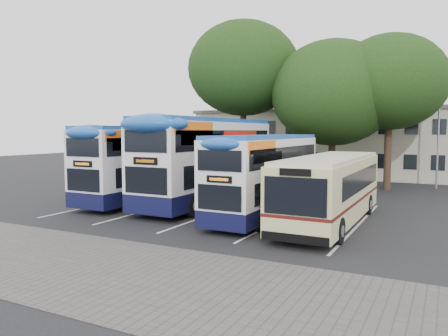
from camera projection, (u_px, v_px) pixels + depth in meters
ground at (246, 242)px, 16.51m from camera, size 120.00×120.00×0.00m
paving_strip at (115, 271)px, 12.99m from camera, size 40.00×6.00×0.01m
bay_lines at (220, 211)px, 22.65m from camera, size 14.12×11.00×0.01m
depot_building at (367, 142)px, 40.14m from camera, size 32.40×8.40×6.20m
lamp_post at (439, 118)px, 31.02m from camera, size 0.25×1.05×9.06m
tree_left at (243, 69)px, 34.44m from camera, size 8.76×8.76×12.82m
tree_mid at (333, 93)px, 31.76m from camera, size 9.03×9.03×10.77m
tree_right at (390, 82)px, 30.48m from camera, size 7.85×7.85×10.92m
bus_dd_left at (149, 160)px, 26.11m from camera, size 2.58×10.64×4.44m
bus_dd_mid at (209, 157)px, 24.90m from camera, size 2.84×11.69×4.87m
bus_dd_right at (266, 172)px, 21.16m from camera, size 2.32×9.56×3.98m
bus_single at (331, 186)px, 19.59m from camera, size 2.60×10.22×3.05m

